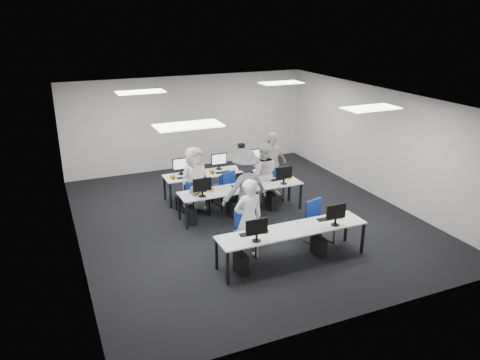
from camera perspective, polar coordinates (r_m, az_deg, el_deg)
name	(u,v)px	position (r m, az deg, el deg)	size (l,w,h in m)	color
room	(245,160)	(11.32, 0.60, 2.40)	(9.00, 9.02, 3.00)	black
ceiling_panels	(245,99)	(10.96, 0.63, 9.82)	(5.20, 4.60, 0.02)	white
desk_front	(293,231)	(9.63, 6.43, -6.24)	(3.20, 0.70, 0.73)	silver
desk_mid	(242,189)	(11.76, 0.19, -1.14)	(3.20, 0.70, 0.73)	silver
desk_back	(221,173)	(12.98, -2.28, 0.89)	(3.20, 0.70, 0.73)	silver
equipment_front	(284,248)	(9.68, 5.42, -8.21)	(2.51, 0.41, 1.19)	#0B589B
equipment_mid	(235,203)	(11.79, -0.63, -2.77)	(2.91, 0.41, 1.19)	white
equipment_back	(228,182)	(13.17, -1.52, -0.30)	(2.91, 0.41, 1.19)	white
chair_0	(245,241)	(10.04, 0.60, -7.49)	(0.56, 0.59, 0.90)	navy
chair_1	(319,230)	(10.62, 9.61, -6.04)	(0.60, 0.63, 0.98)	navy
chair_2	(200,202)	(12.05, -4.87, -2.72)	(0.53, 0.56, 0.90)	navy
chair_3	(228,198)	(12.30, -1.46, -2.23)	(0.53, 0.55, 0.86)	navy
chair_4	(274,189)	(12.89, 4.11, -1.12)	(0.54, 0.57, 0.92)	navy
chair_5	(187,201)	(12.22, -6.51, -2.57)	(0.53, 0.55, 0.82)	navy
chair_6	(224,193)	(12.59, -1.97, -1.58)	(0.61, 0.63, 0.94)	navy
chair_7	(271,187)	(13.07, 3.81, -0.86)	(0.52, 0.55, 0.89)	navy
handbag	(196,190)	(11.28, -5.37, -1.19)	(0.32, 0.20, 0.26)	olive
student_0	(249,219)	(9.60, 1.05, -4.84)	(0.65, 0.42, 1.77)	silver
student_1	(263,174)	(12.42, 2.81, 0.79)	(0.82, 0.64, 1.68)	silver
student_2	(195,179)	(12.04, -5.54, 0.13)	(0.83, 0.54, 1.70)	silver
student_3	(271,165)	(12.88, 3.82, 1.84)	(1.08, 0.45, 1.84)	silver
photographer	(245,188)	(11.09, 0.65, -1.02)	(1.22, 0.70, 1.89)	slate
dslr_camera	(241,146)	(10.92, 0.16, 4.20)	(0.14, 0.18, 0.10)	black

